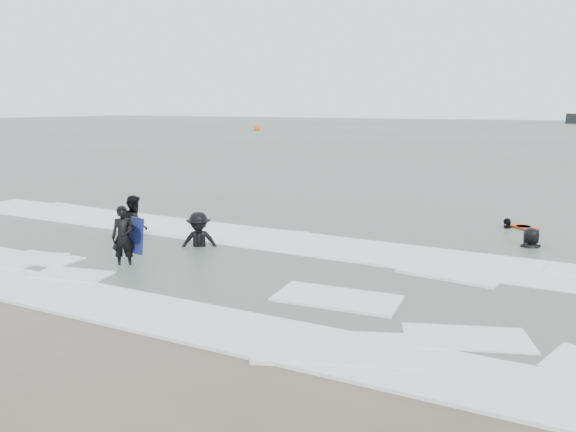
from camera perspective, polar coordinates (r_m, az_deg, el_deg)
The scene contains 10 objects.
ground at distance 12.32m, azimuth -11.07°, elevation -9.06°, with size 320.00×320.00×0.00m, color brown.
sea at distance 89.33m, azimuth 23.33°, elevation 7.66°, with size 320.00×320.00×0.00m, color #47544C.
surfer_centre at distance 15.53m, azimuth -16.22°, elevation -5.03°, with size 0.61×0.40×1.68m, color black.
surfer_wading at distance 18.67m, azimuth -15.20°, elevation -2.26°, with size 0.96×0.75×1.97m, color black.
surfer_breaker at distance 17.01m, azimuth -9.01°, elevation -3.30°, with size 1.27×0.73×1.96m, color black.
surfer_right_near at distance 20.80m, azimuth 21.37°, elevation -1.28°, with size 0.91×0.38×1.55m, color black.
surfer_right_far at distance 18.28m, azimuth 23.39°, elevation -3.08°, with size 0.88×0.57×1.80m, color black.
surf_foam at distance 15.21m, azimuth -2.30°, elevation -4.77°, with size 30.03×9.06×0.09m.
bodyboards at distance 17.37m, azimuth -1.13°, elevation -1.17°, with size 12.29×10.18×1.25m.
buoy at distance 93.77m, azimuth -3.17°, elevation 8.89°, with size 1.00×1.00×1.65m.
Camera 1 is at (7.36, -8.93, 4.23)m, focal length 35.00 mm.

